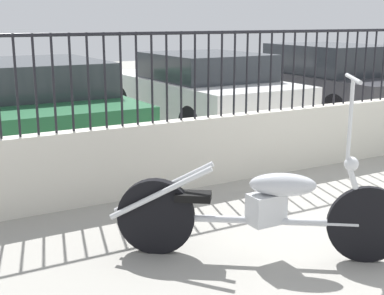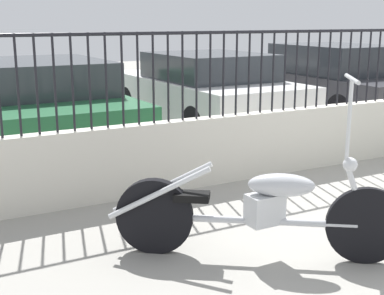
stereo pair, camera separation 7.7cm
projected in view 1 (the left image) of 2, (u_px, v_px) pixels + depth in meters
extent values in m
cube|color=beige|center=(312.00, 137.00, 6.80)|extent=(9.41, 0.18, 0.77)
cylinder|color=black|center=(16.00, 86.00, 4.89)|extent=(0.02, 0.02, 0.95)
cylinder|color=black|center=(35.00, 85.00, 4.98)|extent=(0.02, 0.02, 0.95)
cylinder|color=black|center=(54.00, 84.00, 5.06)|extent=(0.02, 0.02, 0.95)
cylinder|color=black|center=(71.00, 83.00, 5.14)|extent=(0.02, 0.02, 0.95)
cylinder|color=black|center=(88.00, 82.00, 5.22)|extent=(0.02, 0.02, 0.95)
cylinder|color=black|center=(105.00, 81.00, 5.30)|extent=(0.02, 0.02, 0.95)
cylinder|color=black|center=(121.00, 80.00, 5.38)|extent=(0.02, 0.02, 0.95)
cylinder|color=black|center=(137.00, 79.00, 5.46)|extent=(0.02, 0.02, 0.95)
cylinder|color=black|center=(152.00, 78.00, 5.55)|extent=(0.02, 0.02, 0.95)
cylinder|color=black|center=(167.00, 77.00, 5.63)|extent=(0.02, 0.02, 0.95)
cylinder|color=black|center=(181.00, 76.00, 5.71)|extent=(0.02, 0.02, 0.95)
cylinder|color=black|center=(195.00, 76.00, 5.79)|extent=(0.02, 0.02, 0.95)
cylinder|color=black|center=(208.00, 75.00, 5.87)|extent=(0.02, 0.02, 0.95)
cylinder|color=black|center=(222.00, 74.00, 5.95)|extent=(0.02, 0.02, 0.95)
cylinder|color=black|center=(234.00, 73.00, 6.03)|extent=(0.02, 0.02, 0.95)
cylinder|color=black|center=(247.00, 73.00, 6.11)|extent=(0.02, 0.02, 0.95)
cylinder|color=black|center=(259.00, 72.00, 6.20)|extent=(0.02, 0.02, 0.95)
cylinder|color=black|center=(271.00, 71.00, 6.28)|extent=(0.02, 0.02, 0.95)
cylinder|color=black|center=(282.00, 71.00, 6.36)|extent=(0.02, 0.02, 0.95)
cylinder|color=black|center=(294.00, 70.00, 6.44)|extent=(0.02, 0.02, 0.95)
cylinder|color=black|center=(305.00, 69.00, 6.52)|extent=(0.02, 0.02, 0.95)
cylinder|color=black|center=(315.00, 69.00, 6.60)|extent=(0.02, 0.02, 0.95)
cylinder|color=black|center=(326.00, 68.00, 6.68)|extent=(0.02, 0.02, 0.95)
cylinder|color=black|center=(336.00, 67.00, 6.76)|extent=(0.02, 0.02, 0.95)
cylinder|color=black|center=(346.00, 67.00, 6.85)|extent=(0.02, 0.02, 0.95)
cylinder|color=black|center=(355.00, 66.00, 6.93)|extent=(0.02, 0.02, 0.95)
cylinder|color=black|center=(365.00, 66.00, 7.01)|extent=(0.02, 0.02, 0.95)
cylinder|color=black|center=(374.00, 65.00, 7.09)|extent=(0.02, 0.02, 0.95)
cylinder|color=black|center=(383.00, 65.00, 7.17)|extent=(0.02, 0.02, 0.95)
cylinder|color=black|center=(317.00, 31.00, 6.50)|extent=(9.41, 0.04, 0.04)
cylinder|color=black|center=(367.00, 225.00, 4.10)|extent=(0.53, 0.39, 0.61)
cylinder|color=black|center=(156.00, 217.00, 4.27)|extent=(0.56, 0.43, 0.62)
cylinder|color=#B7BABF|center=(259.00, 220.00, 4.19)|extent=(1.27, 0.92, 0.06)
cube|color=silver|center=(266.00, 209.00, 4.16)|extent=(0.28, 0.18, 0.24)
ellipsoid|color=#B7BABF|center=(283.00, 185.00, 4.10)|extent=(0.53, 0.46, 0.18)
cube|color=black|center=(193.00, 196.00, 4.20)|extent=(0.32, 0.29, 0.06)
cylinder|color=silver|center=(357.00, 193.00, 4.05)|extent=(0.21, 0.16, 0.51)
sphere|color=silver|center=(351.00, 164.00, 4.01)|extent=(0.11, 0.11, 0.11)
cylinder|color=silver|center=(350.00, 121.00, 3.93)|extent=(0.03, 0.03, 0.62)
cylinder|color=silver|center=(353.00, 79.00, 3.86)|extent=(0.32, 0.44, 0.03)
cylinder|color=silver|center=(160.00, 193.00, 4.15)|extent=(0.69, 0.51, 0.46)
cylinder|color=silver|center=(163.00, 188.00, 4.28)|extent=(0.69, 0.51, 0.46)
cylinder|color=black|center=(67.00, 108.00, 9.36)|extent=(0.11, 0.64, 0.64)
cylinder|color=black|center=(129.00, 138.00, 7.05)|extent=(0.11, 0.64, 0.64)
cube|color=#1E5933|center=(35.00, 111.00, 7.73)|extent=(1.89, 4.42, 0.60)
cube|color=#2D3338|center=(36.00, 76.00, 7.42)|extent=(1.69, 2.13, 0.45)
cylinder|color=black|center=(124.00, 104.00, 9.79)|extent=(0.12, 0.64, 0.64)
cylinder|color=black|center=(204.00, 98.00, 10.61)|extent=(0.12, 0.64, 0.64)
cylinder|color=black|center=(192.00, 128.00, 7.69)|extent=(0.12, 0.64, 0.64)
cylinder|color=black|center=(284.00, 117.00, 8.51)|extent=(0.12, 0.64, 0.64)
cube|color=silver|center=(199.00, 96.00, 9.10)|extent=(1.85, 4.04, 0.64)
cube|color=#2D3338|center=(205.00, 66.00, 8.80)|extent=(1.65, 1.94, 0.42)
cylinder|color=black|center=(246.00, 93.00, 11.30)|extent=(0.13, 0.64, 0.64)
cylinder|color=black|center=(309.00, 88.00, 12.06)|extent=(0.13, 0.64, 0.64)
cylinder|color=black|center=(336.00, 113.00, 8.92)|extent=(0.13, 0.64, 0.64)
cube|color=#38383D|center=(321.00, 87.00, 10.44)|extent=(1.94, 4.51, 0.61)
cube|color=#2D3338|center=(330.00, 59.00, 10.11)|extent=(1.69, 2.19, 0.53)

